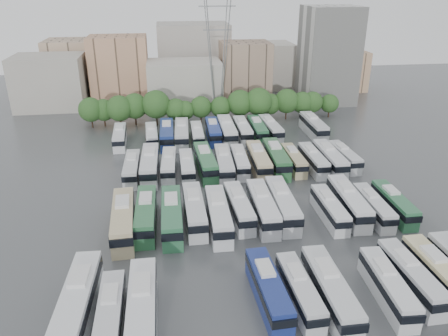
{
  "coord_description": "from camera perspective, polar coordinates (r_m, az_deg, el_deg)",
  "views": [
    {
      "loc": [
        -11.46,
        -60.31,
        32.6
      ],
      "look_at": [
        -2.23,
        7.1,
        3.0
      ],
      "focal_mm": 35.0,
      "sensor_mm": 36.0,
      "label": 1
    }
  ],
  "objects": [
    {
      "name": "ground",
      "position": [
        69.51,
        2.62,
        -4.49
      ],
      "size": [
        220.0,
        220.0,
        0.0
      ],
      "primitive_type": "plane",
      "color": "#424447",
      "rests_on": "ground"
    },
    {
      "name": "tree_line",
      "position": [
        106.64,
        -2.07,
        8.21
      ],
      "size": [
        63.8,
        8.04,
        8.57
      ],
      "color": "black",
      "rests_on": "ground"
    },
    {
      "name": "city_buildings",
      "position": [
        134.52,
        -6.11,
        12.79
      ],
      "size": [
        102.0,
        35.0,
        20.0
      ],
      "color": "#9E998E",
      "rests_on": "ground"
    },
    {
      "name": "apartment_tower",
      "position": [
        128.25,
        13.48,
        14.1
      ],
      "size": [
        14.0,
        14.0,
        26.0
      ],
      "primitive_type": "cube",
      "color": "silver",
      "rests_on": "ground"
    },
    {
      "name": "electricity_pylon",
      "position": [
        112.0,
        -0.87,
        16.36
      ],
      "size": [
        9.0,
        6.91,
        33.83
      ],
      "color": "slate",
      "rests_on": "ground"
    },
    {
      "name": "bus_r0_s0",
      "position": [
        49.33,
        -18.48,
        -16.18
      ],
      "size": [
        3.48,
        13.53,
        4.21
      ],
      "rotation": [
        0.0,
        0.0,
        -0.04
      ],
      "color": "silver",
      "rests_on": "ground"
    },
    {
      "name": "bus_r0_s1",
      "position": [
        47.33,
        -14.63,
        -18.14
      ],
      "size": [
        2.55,
        11.25,
        3.52
      ],
      "rotation": [
        0.0,
        0.0,
        0.01
      ],
      "color": "silver",
      "rests_on": "ground"
    },
    {
      "name": "bus_r0_s2",
      "position": [
        46.93,
        -10.62,
        -17.64
      ],
      "size": [
        2.9,
        13.12,
        4.11
      ],
      "rotation": [
        0.0,
        0.0,
        0.0
      ],
      "color": "silver",
      "rests_on": "ground"
    },
    {
      "name": "bus_r0_s6",
      "position": [
        49.18,
        5.79,
        -15.41
      ],
      "size": [
        3.04,
        11.8,
        3.67
      ],
      "rotation": [
        0.0,
        0.0,
        0.04
      ],
      "color": "navy",
      "rests_on": "ground"
    },
    {
      "name": "bus_r0_s7",
      "position": [
        49.57,
        9.84,
        -15.5
      ],
      "size": [
        2.76,
        10.96,
        3.41
      ],
      "rotation": [
        0.0,
        0.0,
        0.04
      ],
      "color": "silver",
      "rests_on": "ground"
    },
    {
      "name": "bus_r0_s8",
      "position": [
        49.87,
        13.69,
        -15.22
      ],
      "size": [
        2.77,
        12.62,
        3.96
      ],
      "rotation": [
        0.0,
        0.0,
        0.0
      ],
      "color": "silver",
      "rests_on": "ground"
    },
    {
      "name": "bus_r0_s10",
      "position": [
        52.54,
        20.6,
        -14.23
      ],
      "size": [
        3.04,
        11.4,
        3.54
      ],
      "rotation": [
        0.0,
        0.0,
        -0.05
      ],
      "color": "silver",
      "rests_on": "ground"
    },
    {
      "name": "bus_r0_s11",
      "position": [
        54.84,
        23.2,
        -12.89
      ],
      "size": [
        2.86,
        11.63,
        3.63
      ],
      "rotation": [
        0.0,
        0.0,
        0.03
      ],
      "color": "silver",
      "rests_on": "ground"
    },
    {
      "name": "bus_r0_s12",
      "position": [
        56.33,
        26.25,
        -12.34
      ],
      "size": [
        2.86,
        12.23,
        3.82
      ],
      "rotation": [
        0.0,
        0.0,
        0.02
      ],
      "color": "beige",
      "rests_on": "ground"
    },
    {
      "name": "bus_r1_s1",
      "position": [
        62.15,
        -13.03,
        -6.56
      ],
      "size": [
        3.57,
        13.68,
        4.26
      ],
      "rotation": [
        0.0,
        0.0,
        0.05
      ],
      "color": "#C2B185",
      "rests_on": "ground"
    },
    {
      "name": "bus_r1_s2",
      "position": [
        63.09,
        -10.15,
        -5.95
      ],
      "size": [
        2.99,
        12.77,
        3.99
      ],
      "rotation": [
        0.0,
        0.0,
        -0.02
      ],
      "color": "#2E6C41",
      "rests_on": "ground"
    },
    {
      "name": "bus_r1_s3",
      "position": [
        62.14,
        -6.84,
        -6.16
      ],
      "size": [
        2.99,
        13.1,
        4.1
      ],
      "rotation": [
        0.0,
        0.0,
        -0.01
      ],
      "color": "#2F6E47",
      "rests_on": "ground"
    },
    {
      "name": "bus_r1_s4",
      "position": [
        63.38,
        -3.88,
        -5.47
      ],
      "size": [
        2.91,
        12.65,
        3.96
      ],
      "rotation": [
        0.0,
        0.0,
        0.01
      ],
      "color": "silver",
      "rests_on": "ground"
    },
    {
      "name": "bus_r1_s5",
      "position": [
        61.95,
        -0.74,
        -6.11
      ],
      "size": [
        2.98,
        12.93,
        4.04
      ],
      "rotation": [
        0.0,
        0.0,
        -0.01
      ],
      "color": "silver",
      "rests_on": "ground"
    },
    {
      "name": "bus_r1_s6",
      "position": [
        64.28,
        1.96,
        -5.11
      ],
      "size": [
        3.09,
        11.94,
        3.71
      ],
      "rotation": [
        0.0,
        0.0,
        0.04
      ],
      "color": "silver",
      "rests_on": "ground"
    },
    {
      "name": "bus_r1_s7",
      "position": [
        64.15,
        5.07,
        -5.09
      ],
      "size": [
        2.99,
        12.96,
        4.06
      ],
      "rotation": [
        0.0,
        0.0,
        -0.01
      ],
      "color": "silver",
      "rests_on": "ground"
    },
    {
      "name": "bus_r1_s8",
      "position": [
        65.23,
        7.61,
        -4.67
      ],
      "size": [
        3.23,
        13.21,
        4.12
      ],
      "rotation": [
        0.0,
        0.0,
        -0.03
      ],
      "color": "silver",
      "rests_on": "ground"
    },
    {
      "name": "bus_r1_s10",
      "position": [
        65.89,
        13.62,
        -5.17
      ],
      "size": [
        2.51,
        11.13,
        3.49
      ],
      "rotation": [
        0.0,
        0.0,
        -0.01
      ],
      "color": "silver",
      "rests_on": "ground"
    },
    {
      "name": "bus_r1_s11",
      "position": [
        67.95,
        15.95,
        -4.25
      ],
      "size": [
        3.39,
        13.03,
        4.05
      ],
      "rotation": [
        0.0,
        0.0,
        -0.04
      ],
      "color": "silver",
      "rests_on": "ground"
    },
    {
      "name": "bus_r1_s12",
      "position": [
        68.28,
        18.9,
        -4.79
      ],
      "size": [
        2.66,
        11.05,
        3.45
      ],
      "rotation": [
        0.0,
        0.0,
        -0.02
      ],
      "color": "silver",
      "rests_on": "ground"
    },
    {
      "name": "bus_r1_s13",
      "position": [
        70.14,
        21.31,
        -4.34
      ],
      "size": [
        2.64,
        11.31,
        3.54
      ],
      "rotation": [
        0.0,
        0.0,
        -0.02
      ],
      "color": "#2D6B43",
      "rests_on": "ground"
    },
    {
      "name": "bus_r2_s1",
      "position": [
        78.88,
        -11.93,
        -0.02
      ],
      "size": [
        2.67,
        11.63,
        3.64
      ],
      "rotation": [
        0.0,
        0.0,
        -0.01
      ],
      "color": "silver",
      "rests_on": "ground"
    },
    {
      "name": "bus_r2_s2",
      "position": [
        79.03,
        -9.65,
        0.46
      ],
      "size": [
        3.31,
        13.68,
        4.27
      ],
      "rotation": [
        0.0,
        0.0,
        -0.03
      ],
      "color": "silver",
      "rests_on": "ground"
    },
    {
      "name": "bus_r2_s3",
      "position": [
        79.27,
        -7.21,
        0.42
      ],
      "size": [
        3.08,
        11.59,
        3.6
      ],
      "rotation": [
        0.0,
        0.0,
        -0.05
      ],
      "color": "silver",
      "rests_on": "ground"
    },
    {
      "name": "bus_r2_s4",
      "position": [
        78.47,
        -4.86,
        0.23
      ],
      "size": [
        2.43,
        11.04,
        3.46
      ],
      "rotation": [
        0.0,
        0.0,
        -0.0
      ],
      "color": "silver",
      "rests_on": "ground"
    },
    {
      "name": "bus_r2_s5",
      "position": [
        79.35,
        -2.44,
        0.82
      ],
      "size": [
        3.51,
        13.18,
        4.1
      ],
      "rotation": [
        0.0,
        0.0,
        0.05
      ],
      "color": "#307143",
      "rests_on": "ground"
    },
    {
      "name": "bus_r2_s6",
      "position": [
        78.74,
        0.01,
        0.6
      ],
      "size": [
        3.3,
        12.71,
        3.96
      ],
      "rotation": [
        0.0,
        0.0,
        -0.04
      ],
      "color": "silver",
      "rests_on": "ground"
    },
    {
      "name": "bus_r2_s7",
      "position": [
        80.24,
        2.09,
        0.87
      ],
      "size": [
        2.92,
        11.3,
        3.52
      ],
      "rotation": [
        0.0,
        0.0,
        -0.04
      ],
      "color": "silver",
      "rests_on": "ground"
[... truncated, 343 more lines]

